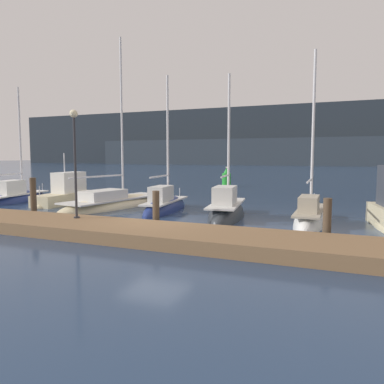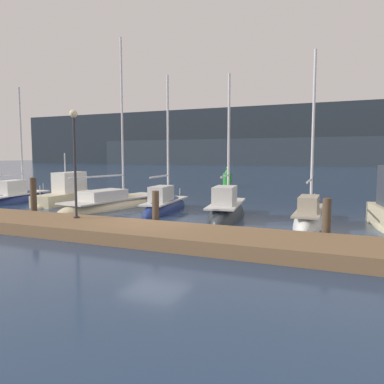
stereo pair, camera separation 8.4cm
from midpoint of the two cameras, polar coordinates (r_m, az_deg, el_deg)
The scene contains 14 objects.
ground_plane at distance 15.10m, azimuth -5.89°, elevation -5.85°, with size 400.00×400.00×0.00m, color navy.
dock at distance 13.77m, azimuth -8.91°, elevation -6.04°, with size 31.92×2.80×0.45m, color brown.
mooring_pile_1 at distance 18.98m, azimuth -23.13°, elevation -0.93°, with size 0.28×0.28×1.96m, color #4C3D2D.
mooring_pile_2 at distance 15.08m, azimuth -5.66°, elevation -2.81°, with size 0.28×0.28×1.58m, color #4C3D2D.
mooring_pile_3 at distance 13.33m, azimuth 19.71°, elevation -4.24°, with size 0.28×0.28×1.57m, color #4C3D2D.
sailboat_berth_1 at distance 27.01m, azimuth -25.14°, elevation -1.00°, with size 2.50×5.83×8.11m.
motorboat_berth_2 at distance 24.62m, azimuth -18.82°, elevation -0.88°, with size 1.78×5.14×3.66m.
sailboat_berth_3 at distance 22.39m, azimuth -11.81°, elevation -1.97°, with size 3.69×8.56×10.48m.
sailboat_berth_4 at distance 20.24m, azimuth -4.24°, elevation -2.55°, with size 1.96×5.46×8.06m.
sailboat_berth_5 at distance 18.17m, azimuth 5.16°, elevation -3.47°, with size 2.35×5.56×7.75m.
sailboat_berth_6 at distance 17.20m, azimuth 17.34°, elevation -4.25°, with size 1.35×5.50×8.33m.
channel_buoy at distance 36.13m, azimuth 5.20°, elevation 1.92°, with size 1.24×1.24×1.94m.
dock_lamppost at distance 15.78m, azimuth -17.60°, elevation 6.58°, with size 0.32×0.32×4.35m.
hillside_backdrop at distance 129.74m, azimuth 19.44°, elevation 7.83°, with size 240.00×23.00×19.36m.
Camera 1 is at (7.06, -13.01, 2.97)m, focal length 35.00 mm.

